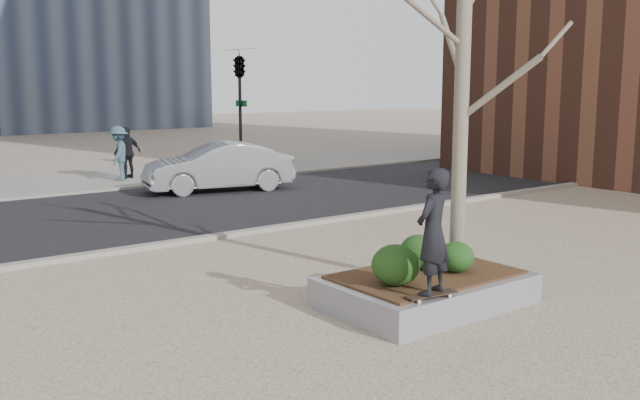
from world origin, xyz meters
TOP-DOWN VIEW (x-y plane):
  - ground at (0.00, 0.00)m, footprint 120.00×120.00m
  - street at (0.00, 10.00)m, footprint 60.00×8.00m
  - far_sidewalk at (0.00, 17.00)m, footprint 60.00×6.00m
  - planter at (1.00, 0.00)m, footprint 3.00×2.00m
  - planter_mulch at (1.00, 0.00)m, footprint 2.70×1.70m
  - sycamore_tree at (2.00, 0.30)m, footprint 2.80×2.80m
  - shrub_left at (0.19, -0.18)m, footprint 0.69×0.69m
  - shrub_middle at (1.13, 0.29)m, footprint 0.62×0.62m
  - shrub_right at (1.41, -0.22)m, footprint 0.55×0.55m
  - skateboard at (0.21, -0.87)m, footprint 0.80×0.30m
  - skateboarder at (0.21, -0.87)m, footprint 0.72×0.58m
  - car_silver at (4.09, 11.92)m, footprint 4.76×2.57m
  - car_third at (17.09, 11.38)m, footprint 5.12×3.26m
  - pedestrian_b at (2.56, 16.08)m, footprint 1.23×1.38m
  - pedestrian_c at (3.01, 16.42)m, footprint 1.13×0.67m
  - traffic_light_far at (6.50, 14.60)m, footprint 0.60×2.48m

SIDE VIEW (x-z plane):
  - ground at x=0.00m, z-range 0.00..0.00m
  - street at x=0.00m, z-range 0.00..0.02m
  - far_sidewalk at x=0.00m, z-range 0.00..0.02m
  - planter at x=1.00m, z-range 0.00..0.45m
  - planter_mulch at x=1.00m, z-range 0.45..0.49m
  - skateboard at x=0.21m, z-range 0.45..0.53m
  - car_third at x=17.09m, z-range 0.02..1.40m
  - shrub_right at x=1.41m, z-range 0.49..0.96m
  - shrub_middle at x=1.13m, z-range 0.49..1.02m
  - car_silver at x=4.09m, z-range 0.02..1.51m
  - shrub_left at x=0.19m, z-range 0.49..1.08m
  - pedestrian_c at x=3.01m, z-range 0.02..1.83m
  - pedestrian_b at x=2.56m, z-range 0.02..1.88m
  - skateboarder at x=0.21m, z-range 0.53..2.23m
  - traffic_light_far at x=6.50m, z-range 0.00..4.50m
  - sycamore_tree at x=2.00m, z-range 0.49..7.09m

